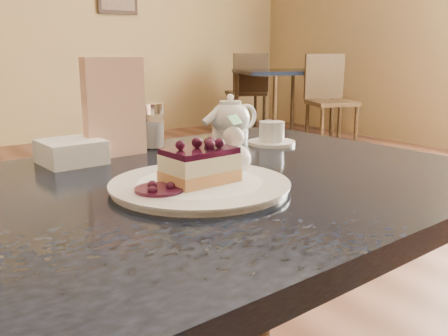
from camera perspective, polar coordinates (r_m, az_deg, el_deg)
main_table at (r=0.90m, az=-4.57°, el=-6.43°), size 1.21×0.86×0.73m
dessert_plate at (r=0.84m, az=-2.77°, el=-2.02°), size 0.29×0.29×0.01m
cheesecake_slice at (r=0.83m, az=-2.80°, el=0.29°), size 0.12×0.09×0.06m
whipped_cream at (r=0.89m, az=1.10°, el=1.07°), size 0.06×0.06×0.06m
berry_sauce at (r=0.79m, az=-7.39°, el=-2.46°), size 0.08×0.08×0.01m
tea_set at (r=1.31m, az=1.62°, el=5.20°), size 0.18×0.26×0.10m
menu_card at (r=1.10m, az=-12.41°, el=6.77°), size 0.14×0.04×0.21m
sugar_shaker at (r=1.19m, az=-8.23°, el=4.87°), size 0.06×0.06×0.11m
napkin_stack at (r=1.07m, az=-17.07°, el=1.79°), size 0.12×0.12×0.05m
bg_table_far_right at (r=5.55m, az=6.81°, el=4.16°), size 1.21×1.79×1.19m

